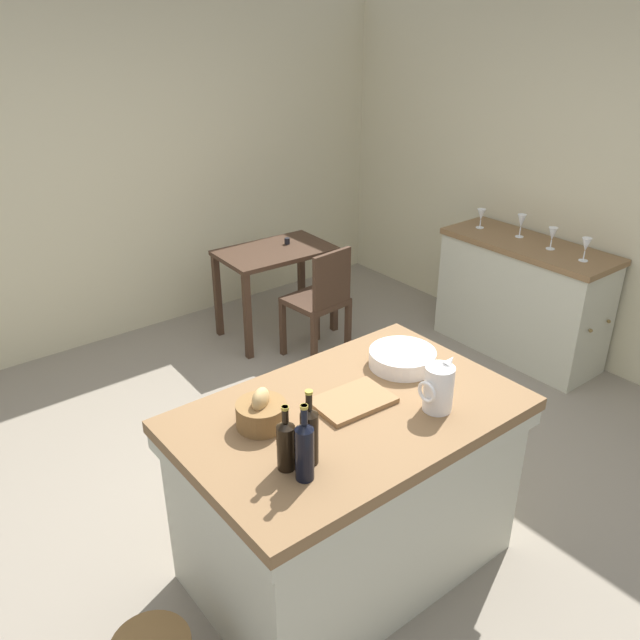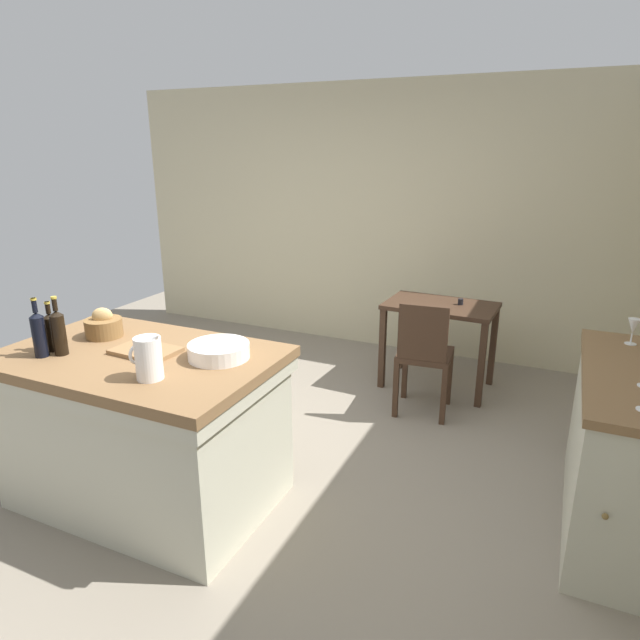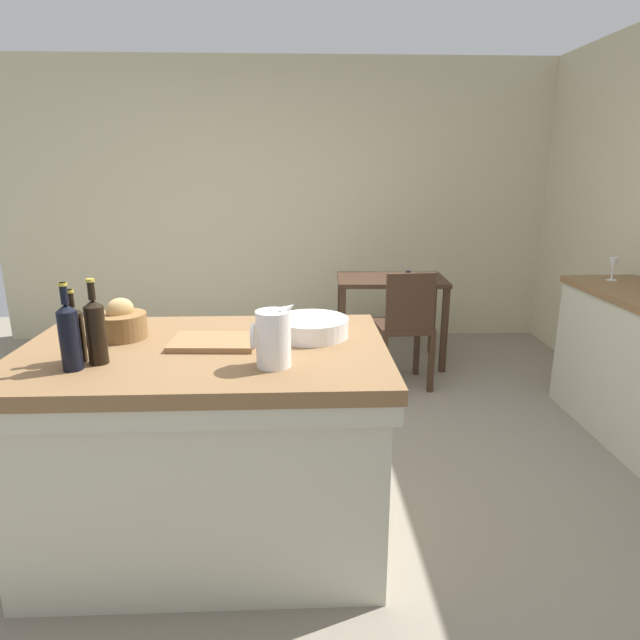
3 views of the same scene
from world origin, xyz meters
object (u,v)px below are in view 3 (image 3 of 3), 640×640
object	(u,v)px
cutting_board	(214,342)
wine_bottle_dark	(96,330)
wine_glass_right	(613,265)
wine_bottle_green	(69,335)
bread_basket	(121,324)
wash_bowl	(311,327)
wine_bottle_amber	(75,333)
writing_desk	(391,292)
pitcher	(273,338)
island_table	(209,439)
wooden_chair	(405,325)

from	to	relation	value
cutting_board	wine_bottle_dark	size ratio (longest dim) A/B	1.07
wine_glass_right	wine_bottle_green	bearing A→B (deg)	-151.99
wine_bottle_green	bread_basket	bearing A→B (deg)	80.98
wine_bottle_green	wine_glass_right	size ratio (longest dim) A/B	2.15
wash_bowl	wine_bottle_amber	world-z (taller)	wine_bottle_amber
wash_bowl	wine_glass_right	distance (m)	2.34
writing_desk	wine_glass_right	world-z (taller)	wine_glass_right
cutting_board	pitcher	bearing A→B (deg)	-45.38
island_table	writing_desk	xyz separation A→B (m)	(1.18, 2.29, 0.13)
writing_desk	wash_bowl	size ratio (longest dim) A/B	2.82
wine_glass_right	wine_bottle_amber	bearing A→B (deg)	-153.57
writing_desk	bread_basket	bearing A→B (deg)	-125.83
wine_bottle_dark	wine_bottle_green	world-z (taller)	same
wooden_chair	wash_bowl	xyz separation A→B (m)	(-0.74, -1.59, 0.46)
wooden_chair	wine_bottle_green	xyz separation A→B (m)	(-1.63, -1.96, 0.55)
wine_bottle_dark	wine_glass_right	xyz separation A→B (m)	(2.84, 1.48, -0.03)
island_table	wine_bottle_green	bearing A→B (deg)	-150.80
pitcher	wine_bottle_amber	world-z (taller)	wine_bottle_amber
cutting_board	wine_bottle_amber	world-z (taller)	wine_bottle_amber
cutting_board	wine_bottle_green	world-z (taller)	wine_bottle_green
cutting_board	wine_bottle_amber	xyz separation A→B (m)	(-0.49, -0.18, 0.10)
pitcher	wine_glass_right	size ratio (longest dim) A/B	1.68
island_table	pitcher	size ratio (longest dim) A/B	5.97
pitcher	cutting_board	world-z (taller)	pitcher
wooden_chair	wine_bottle_green	world-z (taller)	wine_bottle_green
wine_glass_right	wooden_chair	bearing A→B (deg)	162.29
wine_bottle_dark	wine_bottle_amber	xyz separation A→B (m)	(-0.09, 0.03, -0.02)
cutting_board	wine_bottle_dark	world-z (taller)	wine_bottle_dark
island_table	wine_bottle_dark	world-z (taller)	wine_bottle_dark
wash_bowl	wine_glass_right	world-z (taller)	wine_glass_right
writing_desk	wine_bottle_amber	xyz separation A→B (m)	(-1.63, -2.44, 0.41)
bread_basket	wine_bottle_green	size ratio (longest dim) A/B	0.66
wooden_chair	wine_bottle_dark	distance (m)	2.51
writing_desk	wine_bottle_green	distance (m)	3.03
island_table	wine_bottle_green	world-z (taller)	wine_bottle_green
wine_bottle_green	wine_bottle_dark	bearing A→B (deg)	42.31
wine_bottle_green	wine_glass_right	world-z (taller)	wine_bottle_green
wine_bottle_amber	wine_glass_right	world-z (taller)	wine_bottle_amber
writing_desk	island_table	bearing A→B (deg)	-117.23
pitcher	wine_bottle_amber	xyz separation A→B (m)	(-0.75, 0.08, 0.00)
island_table	writing_desk	distance (m)	2.58
wash_bowl	wine_bottle_dark	world-z (taller)	wine_bottle_dark
wooden_chair	cutting_board	world-z (taller)	cutting_board
wash_bowl	cutting_board	xyz separation A→B (m)	(-0.41, -0.10, -0.03)
island_table	cutting_board	size ratio (longest dim) A/B	4.35
wash_bowl	wine_bottle_green	distance (m)	0.96
wine_bottle_green	wine_glass_right	xyz separation A→B (m)	(2.91, 1.55, -0.03)
pitcher	island_table	bearing A→B (deg)	142.08
wooden_chair	wine_bottle_amber	xyz separation A→B (m)	(-1.64, -1.87, 0.53)
writing_desk	wine_bottle_dark	size ratio (longest dim) A/B	2.83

